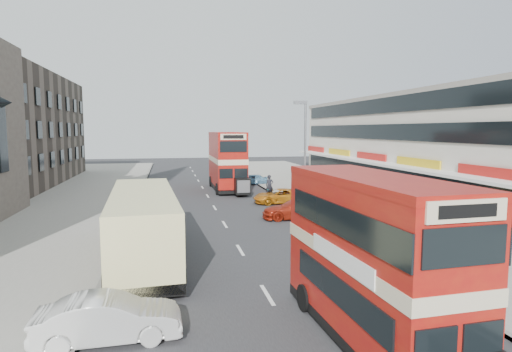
{
  "coord_description": "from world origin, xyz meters",
  "views": [
    {
      "loc": [
        -3.45,
        -12.8,
        6.03
      ],
      "look_at": [
        0.34,
        5.73,
        3.98
      ],
      "focal_mm": 30.26,
      "sensor_mm": 36.0,
      "label": 1
    }
  ],
  "objects": [
    {
      "name": "car_right_a",
      "position": [
        5.05,
        14.79,
        0.69
      ],
      "size": [
        4.86,
        2.25,
        1.38
      ],
      "primitive_type": "imported",
      "rotation": [
        0.0,
        0.0,
        -1.64
      ],
      "color": "#A02310",
      "rests_on": "ground"
    },
    {
      "name": "cyclist",
      "position": [
        4.97,
        22.6,
        0.72
      ],
      "size": [
        0.67,
        1.9,
        2.17
      ],
      "rotation": [
        0.0,
        0.0,
        -0.01
      ],
      "color": "gray",
      "rests_on": "ground"
    },
    {
      "name": "car_left_front",
      "position": [
        -5.2,
        -0.45,
        0.67
      ],
      "size": [
        4.11,
        1.55,
        1.34
      ],
      "primitive_type": "imported",
      "rotation": [
        0.0,
        0.0,
        1.6
      ],
      "color": "silver",
      "rests_on": "ground"
    },
    {
      "name": "pedestrian_far",
      "position": [
        9.06,
        28.47,
        1.06
      ],
      "size": [
        1.15,
        0.78,
        1.81
      ],
      "primitive_type": "imported",
      "rotation": [
        0.0,
        0.0,
        0.35
      ],
      "color": "gray",
      "rests_on": "pavement_right"
    },
    {
      "name": "bus_main",
      "position": [
        2.13,
        -1.87,
        2.42
      ],
      "size": [
        2.68,
        8.38,
        4.59
      ],
      "rotation": [
        0.0,
        0.0,
        3.19
      ],
      "color": "black",
      "rests_on": "ground"
    },
    {
      "name": "car_right_c",
      "position": [
        5.52,
        33.2,
        0.58
      ],
      "size": [
        3.54,
        1.71,
        1.17
      ],
      "primitive_type": "imported",
      "rotation": [
        0.0,
        0.0,
        -1.67
      ],
      "color": "#598EB2",
      "rests_on": "ground"
    },
    {
      "name": "pavement_right",
      "position": [
        12.0,
        20.0,
        0.07
      ],
      "size": [
        12.0,
        90.0,
        0.15
      ],
      "primitive_type": "cube",
      "color": "gray",
      "rests_on": "ground"
    },
    {
      "name": "kerb_left",
      "position": [
        -6.1,
        20.0,
        0.07
      ],
      "size": [
        0.2,
        90.0,
        0.16
      ],
      "primitive_type": "cube",
      "color": "gray",
      "rests_on": "ground"
    },
    {
      "name": "pavement_left",
      "position": [
        -12.0,
        20.0,
        0.07
      ],
      "size": [
        12.0,
        90.0,
        0.15
      ],
      "primitive_type": "cube",
      "color": "gray",
      "rests_on": "ground"
    },
    {
      "name": "bus_second",
      "position": [
        2.32,
        29.75,
        2.93
      ],
      "size": [
        2.8,
        10.1,
        5.56
      ],
      "rotation": [
        0.0,
        0.0,
        3.14
      ],
      "color": "black",
      "rests_on": "ground"
    },
    {
      "name": "commercial_row",
      "position": [
        19.95,
        22.0,
        4.7
      ],
      "size": [
        9.9,
        46.2,
        9.3
      ],
      "color": "beige",
      "rests_on": "ground"
    },
    {
      "name": "car_right_b",
      "position": [
        5.41,
        20.93,
        0.6
      ],
      "size": [
        4.41,
        2.24,
        1.2
      ],
      "primitive_type": "imported",
      "rotation": [
        0.0,
        0.0,
        -1.51
      ],
      "color": "#C47113",
      "rests_on": "ground"
    },
    {
      "name": "kerb_right",
      "position": [
        6.1,
        20.0,
        0.07
      ],
      "size": [
        0.2,
        90.0,
        0.16
      ],
      "primitive_type": "cube",
      "color": "gray",
      "rests_on": "ground"
    },
    {
      "name": "ground",
      "position": [
        0.0,
        0.0,
        0.0
      ],
      "size": [
        160.0,
        160.0,
        0.0
      ],
      "primitive_type": "plane",
      "color": "#28282B",
      "rests_on": "ground"
    },
    {
      "name": "coach",
      "position": [
        -4.64,
        7.42,
        1.73
      ],
      "size": [
        3.47,
        11.22,
        2.94
      ],
      "rotation": [
        0.0,
        0.0,
        0.06
      ],
      "color": "black",
      "rests_on": "ground"
    },
    {
      "name": "street_lamp",
      "position": [
        6.52,
        18.0,
        4.78
      ],
      "size": [
        1.0,
        0.2,
        8.12
      ],
      "color": "slate",
      "rests_on": "ground"
    },
    {
      "name": "road_surface",
      "position": [
        0.0,
        20.0,
        0.01
      ],
      "size": [
        12.0,
        90.0,
        0.01
      ],
      "primitive_type": "cube",
      "color": "#28282B",
      "rests_on": "ground"
    },
    {
      "name": "pedestrian_near",
      "position": [
        8.07,
        14.04,
        1.15
      ],
      "size": [
        0.78,
        0.56,
        2.01
      ],
      "primitive_type": "imported",
      "rotation": [
        0.0,
        0.0,
        3.06
      ],
      "color": "gray",
      "rests_on": "pavement_right"
    }
  ]
}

